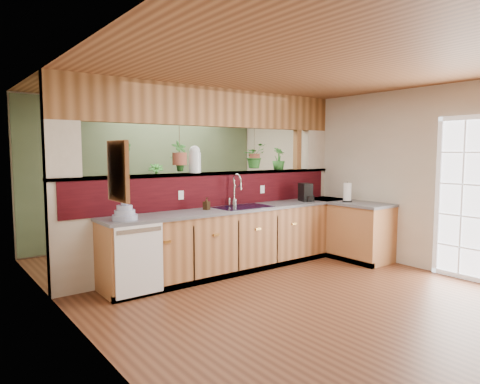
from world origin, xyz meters
TOP-DOWN VIEW (x-y plane):
  - ground at (0.00, 0.00)m, footprint 4.60×7.00m
  - ceiling at (0.00, 0.00)m, footprint 4.60×7.00m
  - wall_back at (0.00, 3.50)m, footprint 4.60×0.02m
  - wall_left at (-2.30, 0.00)m, footprint 0.02×7.00m
  - wall_right at (2.30, 0.00)m, footprint 0.02×7.00m
  - pass_through_partition at (0.03, 1.35)m, footprint 4.60×0.21m
  - pass_through_ledge at (0.00, 1.35)m, footprint 4.60×0.21m
  - header_beam at (0.00, 1.35)m, footprint 4.60×0.15m
  - sage_backwall at (0.00, 3.48)m, footprint 4.55×0.02m
  - countertop at (0.84, 0.87)m, footprint 4.14×1.52m
  - dishwasher at (-1.48, 0.66)m, footprint 0.58×0.03m
  - navy_sink at (0.25, 0.98)m, footprint 0.82×0.50m
  - french_door at (2.27, -1.30)m, footprint 0.06×1.02m
  - framed_print at (-2.27, -0.80)m, footprint 0.04×0.35m
  - faucet at (0.24, 1.13)m, footprint 0.21×0.21m
  - dish_stack at (-1.56, 0.87)m, footprint 0.29×0.29m
  - soap_dispenser at (-0.33, 1.03)m, footprint 0.10×0.10m
  - coffee_maker at (1.48, 0.93)m, footprint 0.15×0.26m
  - paper_towel at (1.94, 0.47)m, footprint 0.15×0.15m
  - glass_jar at (-0.32, 1.35)m, footprint 0.17×0.17m
  - ledge_plant_left at (-1.40, 1.35)m, footprint 0.31×0.28m
  - ledge_plant_right at (1.27, 1.35)m, footprint 0.24×0.24m
  - hanging_plant_a at (-0.56, 1.35)m, footprint 0.23×0.20m
  - hanging_plant_b at (0.76, 1.35)m, footprint 0.39×0.36m
  - shelving_console at (-0.33, 3.25)m, footprint 1.41×0.89m
  - shelf_plant_a at (-0.71, 3.25)m, footprint 0.27×0.21m
  - shelf_plant_b at (0.00, 3.25)m, footprint 0.37×0.37m
  - floor_plant at (1.38, 2.77)m, footprint 0.65×0.57m

SIDE VIEW (x-z plane):
  - ground at x=0.00m, z-range -0.01..0.01m
  - floor_plant at x=1.38m, z-range 0.00..0.68m
  - countertop at x=0.84m, z-range 0.00..0.90m
  - dishwasher at x=-1.48m, z-range 0.05..0.87m
  - shelving_console at x=-0.33m, z-range 0.04..0.96m
  - navy_sink at x=0.25m, z-range 0.73..0.91m
  - dish_stack at x=-1.56m, z-range 0.85..1.11m
  - soap_dispenser at x=-0.33m, z-range 0.90..1.07m
  - coffee_maker at x=1.48m, z-range 0.89..1.18m
  - paper_towel at x=1.94m, z-range 0.89..1.20m
  - french_door at x=2.27m, z-range -0.03..2.13m
  - faucet at x=0.24m, z-range 0.92..1.39m
  - shelf_plant_a at x=-0.71m, z-range 0.96..1.41m
  - pass_through_partition at x=0.03m, z-range -0.11..2.49m
  - shelf_plant_b at x=0.00m, z-range 0.96..1.47m
  - wall_back at x=0.00m, z-range 0.00..2.60m
  - wall_left at x=-2.30m, z-range 0.00..2.60m
  - wall_right at x=2.30m, z-range 0.00..2.60m
  - sage_backwall at x=0.00m, z-range 0.02..2.58m
  - pass_through_ledge at x=0.00m, z-range 1.35..1.39m
  - framed_print at x=-2.27m, z-range 1.32..1.78m
  - ledge_plant_right at x=1.27m, z-range 1.39..1.76m
  - glass_jar at x=-0.32m, z-range 1.39..1.77m
  - ledge_plant_left at x=-1.40m, z-range 1.39..1.84m
  - hanging_plant_a at x=-0.56m, z-range 1.49..2.04m
  - hanging_plant_b at x=0.76m, z-range 1.51..2.06m
  - header_beam at x=0.00m, z-range 2.05..2.60m
  - ceiling at x=0.00m, z-range 2.60..2.60m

